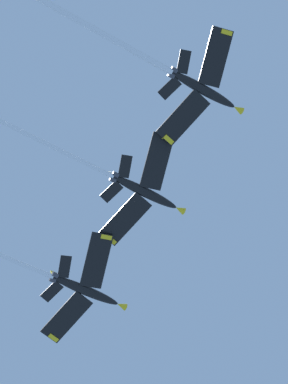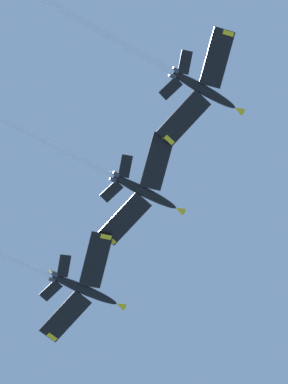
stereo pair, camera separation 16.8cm
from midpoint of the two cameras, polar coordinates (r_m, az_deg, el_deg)
The scene contains 3 objects.
jet_inner_left at distance 130.41m, azimuth -7.20°, elevation -5.55°, with size 23.67×44.86×14.16m.
jet_centre at distance 128.34m, azimuth -2.02°, elevation 1.02°, with size 20.80×38.34×12.51m.
jet_inner_right at distance 125.33m, azimuth 0.85°, elevation 9.01°, with size 21.77×40.40×13.58m.
Camera 2 is at (-16.38, 21.01, 1.78)m, focal length 76.16 mm.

